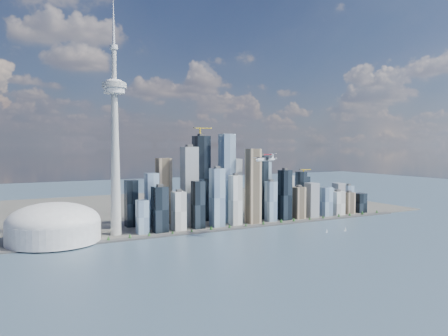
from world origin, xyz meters
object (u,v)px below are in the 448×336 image
dome_stadium (54,225)px  sailboat_east (345,230)px  needle_tower (115,136)px  airplane (266,159)px  sailboat_west (327,231)px

dome_stadium → sailboat_east: 693.62m
needle_tower → dome_stadium: needle_tower is taller
needle_tower → sailboat_east: size_ratio=54.06×
needle_tower → airplane: 358.09m
needle_tower → airplane: needle_tower is taller
dome_stadium → airplane: airplane is taller
dome_stadium → sailboat_west: size_ratio=18.99×
sailboat_west → dome_stadium: bearing=138.9°
dome_stadium → airplane: size_ratio=2.76×
airplane → needle_tower: bearing=132.1°
sailboat_west → sailboat_east: 53.19m
needle_tower → sailboat_west: 562.63m
dome_stadium → sailboat_east: size_ratio=19.64×
needle_tower → sailboat_east: 610.11m
needle_tower → airplane: bearing=-29.0°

